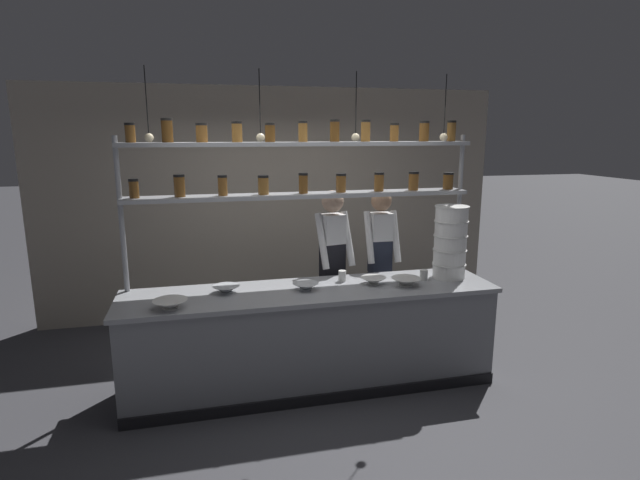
{
  "coord_description": "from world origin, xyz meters",
  "views": [
    {
      "loc": [
        -0.92,
        -4.13,
        2.28
      ],
      "look_at": [
        0.13,
        0.2,
        1.32
      ],
      "focal_mm": 28.0,
      "sensor_mm": 36.0,
      "label": 1
    }
  ],
  "objects_px": {
    "serving_cup_by_board": "(342,276)",
    "prep_bowl_near_left": "(170,305)",
    "chef_center": "(380,258)",
    "serving_cup_front": "(424,275)",
    "spice_shelf_unit": "(304,174)",
    "chef_left": "(333,262)",
    "prep_bowl_center_front": "(373,281)",
    "prep_bowl_center_back": "(306,287)",
    "container_stack": "(450,242)",
    "prep_bowl_far_left": "(226,289)",
    "prep_bowl_near_right": "(406,282)"
  },
  "relations": [
    {
      "from": "prep_bowl_center_back",
      "to": "serving_cup_by_board",
      "type": "xyz_separation_m",
      "value": [
        0.39,
        0.18,
        0.02
      ]
    },
    {
      "from": "chef_center",
      "to": "prep_bowl_near_right",
      "type": "xyz_separation_m",
      "value": [
        -0.05,
        -0.82,
        -0.02
      ]
    },
    {
      "from": "prep_bowl_near_left",
      "to": "prep_bowl_center_front",
      "type": "relative_size",
      "value": 1.16
    },
    {
      "from": "chef_left",
      "to": "chef_center",
      "type": "height_order",
      "value": "chef_left"
    },
    {
      "from": "container_stack",
      "to": "spice_shelf_unit",
      "type": "bearing_deg",
      "value": 168.32
    },
    {
      "from": "prep_bowl_center_front",
      "to": "serving_cup_by_board",
      "type": "bearing_deg",
      "value": 147.83
    },
    {
      "from": "serving_cup_front",
      "to": "prep_bowl_far_left",
      "type": "bearing_deg",
      "value": 178.41
    },
    {
      "from": "chef_left",
      "to": "container_stack",
      "type": "height_order",
      "value": "chef_left"
    },
    {
      "from": "spice_shelf_unit",
      "to": "chef_left",
      "type": "bearing_deg",
      "value": 37.19
    },
    {
      "from": "chef_left",
      "to": "prep_bowl_near_right",
      "type": "distance_m",
      "value": 0.86
    },
    {
      "from": "prep_bowl_near_right",
      "to": "prep_bowl_far_left",
      "type": "xyz_separation_m",
      "value": [
        -1.6,
        0.17,
        -0.0
      ]
    },
    {
      "from": "prep_bowl_center_back",
      "to": "spice_shelf_unit",
      "type": "bearing_deg",
      "value": 79.39
    },
    {
      "from": "prep_bowl_center_back",
      "to": "container_stack",
      "type": "bearing_deg",
      "value": 2.33
    },
    {
      "from": "chef_left",
      "to": "chef_center",
      "type": "bearing_deg",
      "value": 0.81
    },
    {
      "from": "container_stack",
      "to": "prep_bowl_near_left",
      "type": "bearing_deg",
      "value": -173.68
    },
    {
      "from": "chef_left",
      "to": "serving_cup_front",
      "type": "relative_size",
      "value": 17.27
    },
    {
      "from": "prep_bowl_center_front",
      "to": "serving_cup_front",
      "type": "xyz_separation_m",
      "value": [
        0.5,
        0.01,
        0.02
      ]
    },
    {
      "from": "container_stack",
      "to": "prep_bowl_far_left",
      "type": "bearing_deg",
      "value": 179.34
    },
    {
      "from": "chef_left",
      "to": "serving_cup_by_board",
      "type": "relative_size",
      "value": 17.05
    },
    {
      "from": "prep_bowl_far_left",
      "to": "serving_cup_front",
      "type": "relative_size",
      "value": 2.35
    },
    {
      "from": "serving_cup_front",
      "to": "serving_cup_by_board",
      "type": "height_order",
      "value": "serving_cup_by_board"
    },
    {
      "from": "prep_bowl_center_front",
      "to": "prep_bowl_far_left",
      "type": "relative_size",
      "value": 1.0
    },
    {
      "from": "serving_cup_front",
      "to": "serving_cup_by_board",
      "type": "bearing_deg",
      "value": 168.71
    },
    {
      "from": "container_stack",
      "to": "prep_bowl_center_front",
      "type": "relative_size",
      "value": 2.96
    },
    {
      "from": "chef_center",
      "to": "prep_bowl_far_left",
      "type": "xyz_separation_m",
      "value": [
        -1.65,
        -0.64,
        -0.03
      ]
    },
    {
      "from": "serving_cup_front",
      "to": "serving_cup_by_board",
      "type": "relative_size",
      "value": 0.99
    },
    {
      "from": "serving_cup_by_board",
      "to": "prep_bowl_near_left",
      "type": "bearing_deg",
      "value": -165.08
    },
    {
      "from": "prep_bowl_center_front",
      "to": "prep_bowl_near_right",
      "type": "bearing_deg",
      "value": -23.33
    },
    {
      "from": "prep_bowl_center_front",
      "to": "prep_bowl_center_back",
      "type": "relative_size",
      "value": 1.01
    },
    {
      "from": "chef_left",
      "to": "prep_bowl_near_left",
      "type": "height_order",
      "value": "chef_left"
    },
    {
      "from": "spice_shelf_unit",
      "to": "chef_left",
      "type": "height_order",
      "value": "spice_shelf_unit"
    },
    {
      "from": "spice_shelf_unit",
      "to": "prep_bowl_center_back",
      "type": "bearing_deg",
      "value": -100.61
    },
    {
      "from": "prep_bowl_center_back",
      "to": "prep_bowl_near_right",
      "type": "height_order",
      "value": "prep_bowl_near_right"
    },
    {
      "from": "chef_center",
      "to": "prep_bowl_far_left",
      "type": "distance_m",
      "value": 1.77
    },
    {
      "from": "prep_bowl_center_front",
      "to": "serving_cup_by_board",
      "type": "relative_size",
      "value": 2.31
    },
    {
      "from": "prep_bowl_near_left",
      "to": "prep_bowl_far_left",
      "type": "distance_m",
      "value": 0.54
    },
    {
      "from": "container_stack",
      "to": "serving_cup_by_board",
      "type": "height_order",
      "value": "container_stack"
    },
    {
      "from": "spice_shelf_unit",
      "to": "prep_bowl_near_right",
      "type": "relative_size",
      "value": 12.04
    },
    {
      "from": "serving_cup_by_board",
      "to": "chef_left",
      "type": "bearing_deg",
      "value": 87.56
    },
    {
      "from": "chef_center",
      "to": "serving_cup_front",
      "type": "bearing_deg",
      "value": -74.6
    },
    {
      "from": "spice_shelf_unit",
      "to": "chef_center",
      "type": "height_order",
      "value": "spice_shelf_unit"
    },
    {
      "from": "prep_bowl_center_back",
      "to": "prep_bowl_far_left",
      "type": "relative_size",
      "value": 0.98
    },
    {
      "from": "prep_bowl_near_left",
      "to": "prep_bowl_center_back",
      "type": "xyz_separation_m",
      "value": [
        1.14,
        0.22,
        -0.01
      ]
    },
    {
      "from": "spice_shelf_unit",
      "to": "prep_bowl_far_left",
      "type": "bearing_deg",
      "value": -161.2
    },
    {
      "from": "prep_bowl_center_front",
      "to": "prep_bowl_center_back",
      "type": "bearing_deg",
      "value": -177.84
    },
    {
      "from": "prep_bowl_far_left",
      "to": "serving_cup_front",
      "type": "distance_m",
      "value": 1.83
    },
    {
      "from": "chef_left",
      "to": "chef_center",
      "type": "relative_size",
      "value": 1.02
    },
    {
      "from": "prep_bowl_far_left",
      "to": "serving_cup_by_board",
      "type": "xyz_separation_m",
      "value": [
        1.08,
        0.1,
        0.02
      ]
    },
    {
      "from": "chef_left",
      "to": "serving_cup_front",
      "type": "distance_m",
      "value": 0.93
    },
    {
      "from": "prep_bowl_near_left",
      "to": "serving_cup_front",
      "type": "height_order",
      "value": "serving_cup_front"
    }
  ]
}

